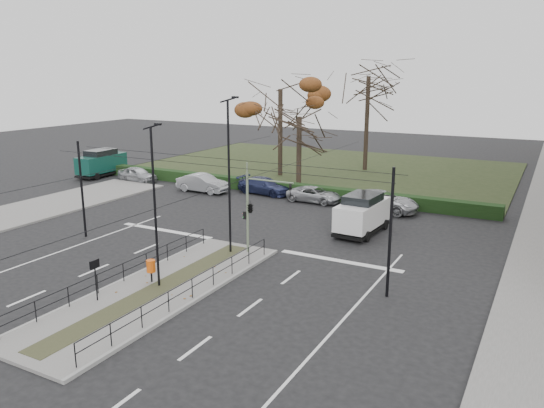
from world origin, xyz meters
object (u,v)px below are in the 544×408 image
at_px(traffic_light, 252,207).
at_px(streetlamp_median_near, 155,206).
at_px(parked_car_first, 137,174).
at_px(rust_tree, 280,89).
at_px(parked_car_second, 203,183).
at_px(litter_bin, 151,266).
at_px(bare_tree_near, 299,122).
at_px(parked_car_fifth, 381,201).
at_px(parked_car_fourth, 314,195).
at_px(parked_car_third, 265,186).
at_px(streetlamp_median_far, 229,175).
at_px(green_van, 101,162).
at_px(info_panel, 95,269).
at_px(bare_tree_center, 368,83).
at_px(white_van, 362,213).

height_order(traffic_light, streetlamp_median_near, streetlamp_median_near).
xyz_separation_m(streetlamp_median_near, parked_car_first, (-18.56, 18.99, -3.35)).
height_order(traffic_light, rust_tree, rust_tree).
distance_m(parked_car_first, parked_car_second, 8.09).
distance_m(litter_bin, bare_tree_near, 23.67).
distance_m(traffic_light, parked_car_fifth, 13.49).
bearing_deg(litter_bin, parked_car_fifth, 73.63).
bearing_deg(parked_car_fourth, parked_car_second, 96.72).
relative_size(litter_bin, parked_car_first, 0.27).
bearing_deg(parked_car_third, rust_tree, 24.02).
height_order(parked_car_second, rust_tree, rust_tree).
height_order(parked_car_first, parked_car_second, parked_car_second).
height_order(traffic_light, parked_car_fourth, traffic_light).
bearing_deg(streetlamp_median_far, green_van, 150.21).
xyz_separation_m(green_van, bare_tree_near, (19.76, 3.74, 4.49)).
bearing_deg(traffic_light, litter_bin, -108.98).
bearing_deg(parked_car_fourth, parked_car_third, 82.11).
relative_size(info_panel, bare_tree_near, 0.23).
distance_m(parked_car_second, bare_tree_near, 9.78).
distance_m(traffic_light, parked_car_second, 17.05).
bearing_deg(green_van, litter_bin, -39.99).
bearing_deg(bare_tree_near, info_panel, -84.64).
bearing_deg(parked_car_first, info_panel, -137.51).
xyz_separation_m(green_van, bare_tree_center, (21.90, 15.38, 7.58)).
xyz_separation_m(info_panel, parked_car_fifth, (6.25, 21.70, -0.86)).
bearing_deg(green_van, parked_car_third, 2.18).
relative_size(parked_car_second, bare_tree_center, 0.37).
distance_m(parked_car_first, bare_tree_center, 24.58).
bearing_deg(bare_tree_near, rust_tree, 132.29).
relative_size(streetlamp_median_near, rust_tree, 0.70).
height_order(info_panel, parked_car_third, info_panel).
relative_size(parked_car_second, white_van, 0.94).
relative_size(info_panel, white_van, 0.38).
relative_size(streetlamp_median_far, bare_tree_center, 0.68).
xyz_separation_m(parked_car_third, green_van, (-18.04, -0.69, 0.67)).
bearing_deg(bare_tree_center, parked_car_fourth, -86.26).
distance_m(green_van, bare_tree_near, 20.61).
distance_m(parked_car_third, parked_car_fourth, 4.91).
relative_size(white_van, bare_tree_center, 0.39).
bearing_deg(info_panel, parked_car_first, 128.58).
relative_size(rust_tree, bare_tree_center, 0.87).
height_order(streetlamp_median_far, bare_tree_near, streetlamp_median_far).
xyz_separation_m(parked_car_fourth, green_van, (-22.90, -0.03, 0.77)).
bearing_deg(parked_car_third, streetlamp_median_far, -152.11).
bearing_deg(parked_car_fifth, litter_bin, 165.23).
height_order(parked_car_third, parked_car_fourth, parked_car_third).
xyz_separation_m(traffic_light, bare_tree_center, (-3.05, 28.55, 6.15)).
height_order(info_panel, streetlamp_median_near, streetlamp_median_near).
bearing_deg(parked_car_fifth, streetlamp_median_near, 167.18).
bearing_deg(parked_car_third, traffic_light, -147.65).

